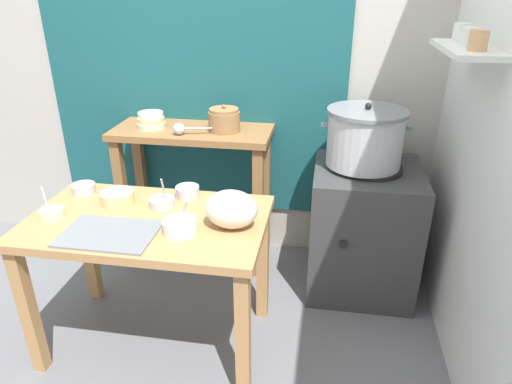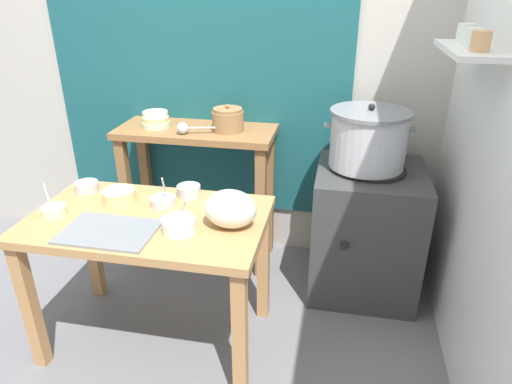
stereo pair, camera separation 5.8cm
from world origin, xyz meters
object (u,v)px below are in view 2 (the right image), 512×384
(prep_table, at_px, (150,237))
(prep_bowl_2, at_px, (163,201))
(ladle, at_px, (185,128))
(plastic_bag, at_px, (230,209))
(stove_block, at_px, (365,230))
(steamer_pot, at_px, (368,139))
(clay_pot, at_px, (228,120))
(prep_bowl_5, at_px, (54,210))
(back_shelf_table, at_px, (198,163))
(prep_bowl_0, at_px, (179,225))
(prep_bowl_4, at_px, (189,190))
(prep_bowl_1, at_px, (119,195))
(serving_tray, at_px, (109,231))
(bowl_stack_enamel, at_px, (156,120))
(prep_bowl_3, at_px, (87,186))

(prep_table, relative_size, prep_bowl_2, 7.10)
(ladle, distance_m, plastic_bag, 0.84)
(stove_block, bearing_deg, steamer_pot, 153.38)
(steamer_pot, height_order, ladle, steamer_pot)
(clay_pot, relative_size, prep_bowl_2, 1.21)
(ladle, relative_size, prep_bowl_5, 1.85)
(steamer_pot, bearing_deg, back_shelf_table, 173.80)
(ladle, bearing_deg, stove_block, -0.94)
(clay_pot, relative_size, prep_bowl_0, 1.12)
(plastic_bag, relative_size, prep_bowl_4, 1.96)
(back_shelf_table, relative_size, prep_bowl_1, 5.89)
(prep_bowl_5, bearing_deg, plastic_bag, 3.74)
(ladle, distance_m, prep_bowl_1, 0.61)
(ladle, bearing_deg, serving_tray, -94.08)
(prep_bowl_0, distance_m, prep_bowl_2, 0.28)
(clay_pot, bearing_deg, stove_block, -8.69)
(clay_pot, height_order, bowl_stack_enamel, clay_pot)
(back_shelf_table, bearing_deg, bowl_stack_enamel, -177.48)
(back_shelf_table, bearing_deg, prep_bowl_4, -76.37)
(serving_tray, distance_m, prep_bowl_0, 0.31)
(prep_bowl_1, distance_m, prep_bowl_2, 0.23)
(back_shelf_table, distance_m, prep_bowl_4, 0.57)
(prep_bowl_1, height_order, prep_bowl_2, prep_bowl_2)
(prep_table, xyz_separation_m, prep_bowl_4, (0.12, 0.25, 0.14))
(prep_bowl_1, bearing_deg, prep_bowl_2, 0.84)
(stove_block, height_order, prep_bowl_1, same)
(back_shelf_table, height_order, steamer_pot, steamer_pot)
(prep_bowl_0, height_order, prep_bowl_5, prep_bowl_0)
(plastic_bag, distance_m, prep_bowl_3, 0.85)
(clay_pot, bearing_deg, prep_bowl_2, -103.26)
(steamer_pot, bearing_deg, prep_bowl_2, -149.81)
(bowl_stack_enamel, xyz_separation_m, prep_bowl_5, (-0.17, -0.86, -0.20))
(prep_bowl_3, height_order, prep_bowl_5, prep_bowl_5)
(clay_pot, distance_m, prep_bowl_3, 0.88)
(plastic_bag, bearing_deg, stove_block, 47.17)
(plastic_bag, relative_size, prep_bowl_0, 1.39)
(prep_table, height_order, steamer_pot, steamer_pot)
(stove_block, distance_m, bowl_stack_enamel, 1.42)
(prep_bowl_1, relative_size, prep_bowl_2, 1.05)
(bowl_stack_enamel, relative_size, prep_bowl_1, 1.05)
(plastic_bag, xyz_separation_m, prep_bowl_2, (-0.37, 0.14, -0.06))
(ladle, bearing_deg, bowl_stack_enamel, 155.39)
(prep_table, relative_size, steamer_pot, 2.30)
(plastic_bag, height_order, prep_bowl_1, plastic_bag)
(bowl_stack_enamel, height_order, prep_bowl_0, bowl_stack_enamel)
(stove_block, height_order, steamer_pot, steamer_pot)
(ladle, bearing_deg, clay_pot, 26.08)
(back_shelf_table, relative_size, stove_block, 1.23)
(prep_bowl_4, bearing_deg, prep_bowl_3, -175.44)
(prep_bowl_0, xyz_separation_m, prep_bowl_5, (-0.62, 0.04, -0.01))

